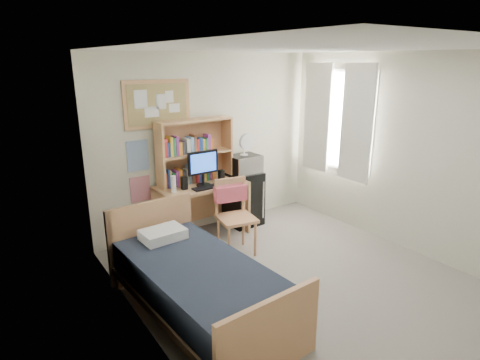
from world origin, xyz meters
TOP-DOWN VIEW (x-y plane):
  - floor at (0.00, 0.00)m, footprint 3.60×4.20m
  - ceiling at (0.00, 0.00)m, footprint 3.60×4.20m
  - wall_back at (0.00, 2.10)m, footprint 3.60×0.04m
  - wall_left at (-1.80, 0.00)m, footprint 0.04×4.20m
  - wall_right at (1.80, 0.00)m, footprint 0.04×4.20m
  - window_unit at (1.75, 1.20)m, footprint 0.10×1.40m
  - curtain_left at (1.72, 0.80)m, footprint 0.04×0.55m
  - curtain_right at (1.72, 1.60)m, footprint 0.04×0.55m
  - bulletin_board at (-0.78, 2.08)m, footprint 0.94×0.03m
  - poster_wave at (-1.10, 2.09)m, footprint 0.30×0.01m
  - poster_japan at (-1.10, 2.09)m, footprint 0.28×0.01m
  - desk at (-0.32, 1.76)m, footprint 1.29×0.67m
  - desk_chair at (-0.21, 1.04)m, footprint 0.58×0.58m
  - mini_fridge at (0.44, 1.83)m, footprint 0.51×0.51m
  - bed at (-1.27, 0.11)m, footprint 1.15×2.11m
  - hutch at (-0.33, 1.91)m, footprint 1.12×0.31m
  - monitor at (-0.32, 1.70)m, footprint 0.46×0.05m
  - keyboard at (-0.32, 1.56)m, footprint 0.46×0.16m
  - speaker_left at (-0.62, 1.69)m, footprint 0.08×0.08m
  - speaker_right at (-0.02, 1.71)m, footprint 0.07×0.07m
  - water_bottle at (-0.80, 1.65)m, footprint 0.07×0.07m
  - hoodie at (-0.17, 1.24)m, footprint 0.46×0.21m
  - microwave at (0.44, 1.81)m, footprint 0.47×0.37m
  - desk_fan at (0.44, 1.81)m, footprint 0.24×0.24m
  - pillow at (-1.31, 0.86)m, footprint 0.49×0.36m

SIDE VIEW (x-z plane):
  - floor at x=0.00m, z-range -0.02..0.00m
  - bed at x=-1.27m, z-range 0.00..0.56m
  - desk at x=-0.32m, z-range 0.00..0.80m
  - mini_fridge at x=0.44m, z-range 0.00..0.84m
  - desk_chair at x=-0.21m, z-range 0.00..1.01m
  - pillow at x=-1.31m, z-range 0.56..0.68m
  - poster_japan at x=-1.10m, z-range 0.60..0.96m
  - hoodie at x=-0.17m, z-range 0.68..0.89m
  - keyboard at x=-0.32m, z-range 0.80..0.82m
  - speaker_right at x=-0.02m, z-range 0.80..0.97m
  - speaker_left at x=-0.62m, z-range 0.80..0.98m
  - water_bottle at x=-0.80m, z-range 0.80..1.03m
  - microwave at x=0.44m, z-range 0.84..1.11m
  - monitor at x=-0.32m, z-range 0.80..1.28m
  - poster_wave at x=-1.10m, z-range 1.04..1.46m
  - hutch at x=-0.33m, z-range 0.80..1.70m
  - desk_fan at x=0.44m, z-range 1.11..1.40m
  - wall_back at x=0.00m, z-range 0.00..2.60m
  - wall_left at x=-1.80m, z-range 0.00..2.60m
  - wall_right at x=1.80m, z-range 0.00..2.60m
  - window_unit at x=1.75m, z-range 0.75..2.45m
  - curtain_left at x=1.72m, z-range 0.75..2.45m
  - curtain_right at x=1.72m, z-range 0.75..2.45m
  - bulletin_board at x=-0.78m, z-range 1.60..2.24m
  - ceiling at x=0.00m, z-range 2.59..2.61m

